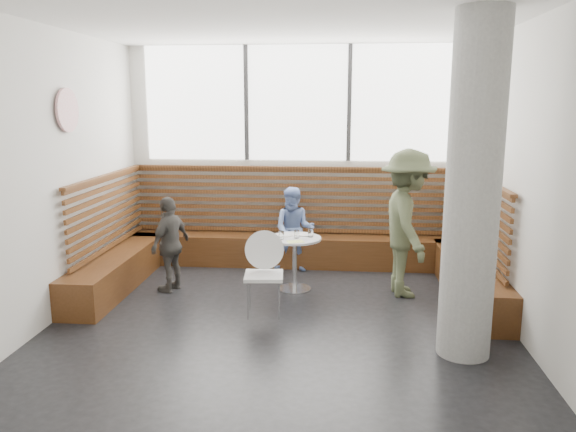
# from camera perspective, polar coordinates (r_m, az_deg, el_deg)

# --- Properties ---
(room) EXTENTS (5.00, 5.00, 3.20)m
(room) POSITION_cam_1_polar(r_m,az_deg,el_deg) (5.90, -0.90, 3.82)
(room) COLOR silver
(room) RESTS_ON ground
(booth) EXTENTS (5.00, 2.50, 1.44)m
(booth) POSITION_cam_1_polar(r_m,az_deg,el_deg) (7.86, 0.52, -3.12)
(booth) COLOR #462711
(booth) RESTS_ON ground
(concrete_column) EXTENTS (0.50, 0.50, 3.20)m
(concrete_column) POSITION_cam_1_polar(r_m,az_deg,el_deg) (5.40, 18.28, 2.52)
(concrete_column) COLOR gray
(concrete_column) RESTS_ON ground
(wall_art) EXTENTS (0.03, 0.50, 0.50)m
(wall_art) POSITION_cam_1_polar(r_m,az_deg,el_deg) (6.94, -21.51, 9.97)
(wall_art) COLOR white
(wall_art) RESTS_ON room
(cafe_table) EXTENTS (0.68, 0.68, 0.70)m
(cafe_table) POSITION_cam_1_polar(r_m,az_deg,el_deg) (7.20, 0.68, -3.72)
(cafe_table) COLOR silver
(cafe_table) RESTS_ON ground
(cafe_chair) EXTENTS (0.45, 0.44, 0.94)m
(cafe_chair) POSITION_cam_1_polar(r_m,az_deg,el_deg) (6.43, -2.39, -5.12)
(cafe_chair) COLOR white
(cafe_chair) RESTS_ON ground
(adult_man) EXTENTS (0.82, 1.26, 1.84)m
(adult_man) POSITION_cam_1_polar(r_m,az_deg,el_deg) (7.10, 12.01, -0.73)
(adult_man) COLOR #4E573A
(adult_man) RESTS_ON ground
(child_back) EXTENTS (0.62, 0.50, 1.22)m
(child_back) POSITION_cam_1_polar(r_m,az_deg,el_deg) (7.99, 0.64, -1.40)
(child_back) COLOR #819EE0
(child_back) RESTS_ON ground
(child_left) EXTENTS (0.52, 0.78, 1.23)m
(child_left) POSITION_cam_1_polar(r_m,az_deg,el_deg) (7.32, -11.86, -2.81)
(child_left) COLOR #4C4945
(child_left) RESTS_ON ground
(plate_near) EXTENTS (0.19, 0.19, 0.01)m
(plate_near) POSITION_cam_1_polar(r_m,az_deg,el_deg) (7.24, -0.29, -1.97)
(plate_near) COLOR white
(plate_near) RESTS_ON cafe_table
(plate_far) EXTENTS (0.21, 0.21, 0.01)m
(plate_far) POSITION_cam_1_polar(r_m,az_deg,el_deg) (7.28, 1.64, -1.89)
(plate_far) COLOR white
(plate_far) RESTS_ON cafe_table
(glass_left) EXTENTS (0.07, 0.07, 0.10)m
(glass_left) POSITION_cam_1_polar(r_m,az_deg,el_deg) (7.05, -0.67, -1.96)
(glass_left) COLOR white
(glass_left) RESTS_ON cafe_table
(glass_mid) EXTENTS (0.06, 0.06, 0.10)m
(glass_mid) POSITION_cam_1_polar(r_m,az_deg,el_deg) (7.12, 0.88, -1.84)
(glass_mid) COLOR white
(glass_mid) RESTS_ON cafe_table
(glass_right) EXTENTS (0.07, 0.07, 0.11)m
(glass_right) POSITION_cam_1_polar(r_m,az_deg,el_deg) (7.18, 2.30, -1.71)
(glass_right) COLOR white
(glass_right) RESTS_ON cafe_table
(menu_card) EXTENTS (0.24, 0.20, 0.00)m
(menu_card) POSITION_cam_1_polar(r_m,az_deg,el_deg) (6.93, 0.77, -2.62)
(menu_card) COLOR #A5C64C
(menu_card) RESTS_ON cafe_table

